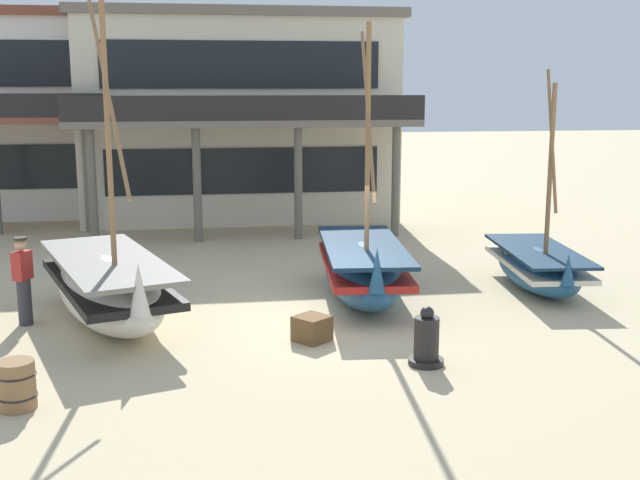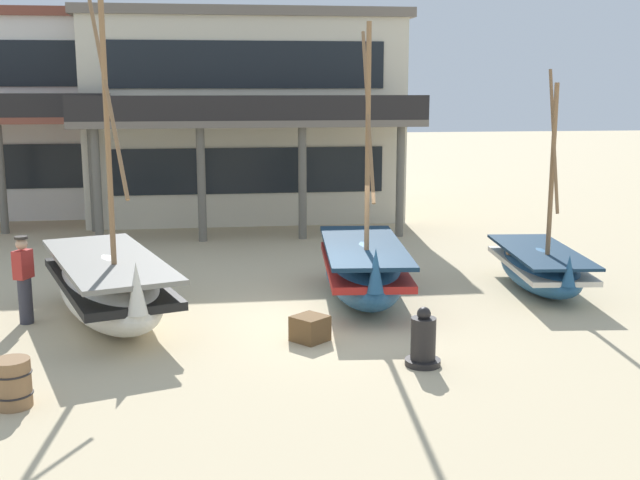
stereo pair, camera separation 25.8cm
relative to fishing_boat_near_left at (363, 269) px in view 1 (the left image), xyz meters
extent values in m
plane|color=#CCB78E|center=(-0.98, -1.45, -0.67)|extent=(120.00, 120.00, 0.00)
ellipsoid|color=#23517A|center=(0.00, 0.02, -0.07)|extent=(1.94, 4.60, 1.20)
cube|color=red|center=(0.00, 0.02, 0.08)|extent=(1.94, 4.42, 0.14)
cube|color=#132C43|center=(0.00, 0.02, 0.48)|extent=(1.98, 4.51, 0.08)
cone|color=#23517A|center=(-0.18, -2.12, 0.47)|extent=(0.34, 0.34, 0.84)
cylinder|color=olive|center=(-0.05, -0.54, 2.58)|extent=(0.10, 0.10, 4.81)
cylinder|color=olive|center=(-0.05, -0.54, 3.24)|extent=(0.27, 2.35, 3.26)
cube|color=olive|center=(0.03, 0.36, 0.35)|extent=(1.49, 0.29, 0.06)
ellipsoid|color=silver|center=(-5.10, -0.89, -0.04)|extent=(3.15, 5.13, 1.26)
cube|color=black|center=(-5.10, -0.89, 0.12)|extent=(3.10, 4.95, 0.15)
cube|color=gray|center=(-5.10, -0.89, 0.54)|extent=(3.16, 5.05, 0.09)
cone|color=silver|center=(-4.36, -3.09, 0.53)|extent=(0.43, 0.43, 0.88)
cylinder|color=olive|center=(-4.91, -1.46, 2.78)|extent=(0.10, 0.10, 5.14)
cylinder|color=olive|center=(-4.91, -1.46, 3.89)|extent=(0.96, 2.68, 3.93)
cube|color=olive|center=(-5.21, -0.54, 0.40)|extent=(1.58, 0.66, 0.06)
ellipsoid|color=#23517A|center=(4.02, 0.34, -0.22)|extent=(1.76, 3.91, 0.90)
cube|color=silver|center=(4.02, 0.34, -0.11)|extent=(1.76, 3.76, 0.11)
cube|color=#132C43|center=(4.02, 0.34, 0.19)|extent=(1.80, 3.84, 0.06)
cone|color=#23517A|center=(3.85, -1.47, 0.18)|extent=(0.31, 0.31, 0.63)
cylinder|color=olive|center=(3.98, -0.13, 1.90)|extent=(0.10, 0.10, 3.88)
cylinder|color=olive|center=(3.98, -0.13, 2.65)|extent=(0.17, 1.03, 2.94)
cube|color=olive|center=(4.05, 0.62, 0.09)|extent=(1.34, 0.29, 0.06)
cylinder|color=#33333D|center=(-6.66, -0.79, -0.23)|extent=(0.26, 0.26, 0.88)
cube|color=#B22D28|center=(-6.66, -0.79, 0.48)|extent=(0.35, 0.42, 0.54)
sphere|color=tan|center=(-6.66, -0.79, 0.87)|extent=(0.22, 0.22, 0.22)
cylinder|color=#2D2823|center=(-6.66, -0.79, 0.99)|extent=(0.24, 0.24, 0.05)
cylinder|color=black|center=(0.21, -4.04, -0.62)|extent=(0.58, 0.58, 0.10)
cylinder|color=black|center=(0.21, -4.04, -0.22)|extent=(0.41, 0.41, 0.69)
sphere|color=black|center=(0.21, -4.04, 0.20)|extent=(0.22, 0.22, 0.22)
cylinder|color=olive|center=(-5.94, -4.91, -0.32)|extent=(0.52, 0.52, 0.70)
torus|color=black|center=(-5.94, -4.91, -0.17)|extent=(0.56, 0.56, 0.03)
torus|color=black|center=(-5.94, -4.91, -0.47)|extent=(0.56, 0.56, 0.03)
cube|color=brown|center=(-1.45, -2.56, -0.44)|extent=(0.77, 0.77, 0.45)
cube|color=beige|center=(-1.96, 12.12, 2.60)|extent=(10.19, 6.01, 6.54)
cube|color=#70665B|center=(-1.96, 12.12, 6.02)|extent=(10.60, 6.25, 0.30)
cube|color=black|center=(-1.96, 9.09, 1.13)|extent=(8.56, 0.06, 1.44)
cube|color=black|center=(-1.96, 9.09, 4.40)|extent=(8.56, 0.06, 1.44)
cube|color=#70665B|center=(-1.96, 7.82, 2.70)|extent=(10.19, 2.60, 0.20)
cylinder|color=#666056|center=(-6.33, 6.91, 0.97)|extent=(0.24, 0.24, 3.27)
cylinder|color=#666056|center=(-3.42, 6.91, 0.97)|extent=(0.24, 0.24, 3.27)
cylinder|color=#666056|center=(-0.51, 6.91, 0.97)|extent=(0.24, 0.24, 3.27)
cylinder|color=#666056|center=(2.41, 6.91, 0.97)|extent=(0.24, 0.24, 3.27)
cube|color=black|center=(-1.96, 6.57, 3.15)|extent=(10.19, 0.08, 0.70)
cylinder|color=#666056|center=(-6.72, 8.96, 0.99)|extent=(0.24, 0.24, 3.31)
camera|label=1|loc=(-3.32, -15.87, 3.79)|focal=44.49mm
camera|label=2|loc=(-3.07, -15.90, 3.79)|focal=44.49mm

